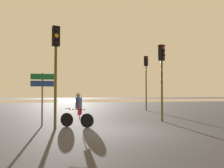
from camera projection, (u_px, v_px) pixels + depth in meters
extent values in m
plane|color=#333338|center=(121.00, 131.00, 9.39)|extent=(120.00, 120.00, 0.00)
cube|color=#9E937F|center=(83.00, 101.00, 44.04)|extent=(80.00, 16.00, 0.01)
cylinder|color=#4C4719|center=(162.00, 91.00, 12.45)|extent=(0.12, 0.12, 3.47)
cube|color=black|center=(161.00, 53.00, 12.53)|extent=(0.40, 0.37, 0.90)
cylinder|color=red|center=(163.00, 47.00, 12.44)|extent=(0.18, 0.13, 0.19)
cube|color=black|center=(164.00, 45.00, 12.43)|extent=(0.22, 0.20, 0.02)
cylinder|color=black|center=(163.00, 52.00, 12.43)|extent=(0.18, 0.13, 0.19)
cube|color=black|center=(164.00, 50.00, 12.42)|extent=(0.22, 0.20, 0.02)
cylinder|color=black|center=(164.00, 57.00, 12.42)|extent=(0.18, 0.13, 0.19)
cube|color=black|center=(164.00, 56.00, 12.41)|extent=(0.22, 0.20, 0.02)
cylinder|color=#4C4719|center=(146.00, 88.00, 19.93)|extent=(0.12, 0.12, 4.07)
cube|color=black|center=(146.00, 61.00, 20.03)|extent=(0.40, 0.38, 0.90)
cylinder|color=red|center=(147.00, 58.00, 19.94)|extent=(0.17, 0.13, 0.19)
cube|color=black|center=(147.00, 57.00, 19.93)|extent=(0.22, 0.21, 0.02)
cylinder|color=black|center=(147.00, 61.00, 19.93)|extent=(0.17, 0.13, 0.19)
cube|color=black|center=(147.00, 60.00, 19.92)|extent=(0.22, 0.21, 0.02)
cylinder|color=black|center=(147.00, 64.00, 19.92)|extent=(0.17, 0.13, 0.19)
cube|color=black|center=(147.00, 63.00, 19.91)|extent=(0.22, 0.21, 0.02)
cylinder|color=#4C4719|center=(55.00, 87.00, 9.79)|extent=(0.12, 0.12, 3.74)
cube|color=black|center=(56.00, 36.00, 9.88)|extent=(0.38, 0.33, 0.90)
cylinder|color=black|center=(57.00, 29.00, 9.77)|extent=(0.19, 0.09, 0.19)
cube|color=black|center=(57.00, 27.00, 9.76)|extent=(0.22, 0.17, 0.02)
cylinder|color=orange|center=(57.00, 36.00, 9.76)|extent=(0.19, 0.09, 0.19)
cube|color=black|center=(57.00, 33.00, 9.75)|extent=(0.22, 0.17, 0.02)
cylinder|color=black|center=(57.00, 42.00, 9.75)|extent=(0.19, 0.09, 0.19)
cube|color=black|center=(57.00, 39.00, 9.74)|extent=(0.22, 0.17, 0.02)
cylinder|color=slate|center=(42.00, 99.00, 10.64)|extent=(0.08, 0.08, 2.60)
cube|color=#116038|center=(42.00, 77.00, 10.63)|extent=(1.10, 0.07, 0.28)
cube|color=navy|center=(42.00, 84.00, 10.62)|extent=(1.10, 0.07, 0.28)
cylinder|color=black|center=(67.00, 120.00, 10.44)|extent=(0.61, 0.34, 0.66)
cylinder|color=black|center=(87.00, 121.00, 10.14)|extent=(0.61, 0.34, 0.66)
cylinder|color=maroon|center=(77.00, 110.00, 10.31)|extent=(0.77, 0.42, 0.04)
cylinder|color=maroon|center=(80.00, 114.00, 10.26)|extent=(0.04, 0.04, 0.55)
cylinder|color=maroon|center=(68.00, 108.00, 10.45)|extent=(0.24, 0.42, 0.03)
cylinder|color=maroon|center=(81.00, 108.00, 10.37)|extent=(0.11, 0.11, 0.60)
cylinder|color=maroon|center=(79.00, 109.00, 10.17)|extent=(0.11, 0.11, 0.60)
cube|color=navy|center=(79.00, 103.00, 10.30)|extent=(0.31, 0.36, 0.54)
sphere|color=#846047|center=(78.00, 95.00, 10.32)|extent=(0.20, 0.20, 0.20)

